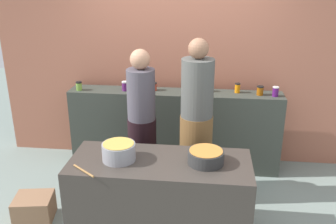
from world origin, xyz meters
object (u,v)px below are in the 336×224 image
Objects in this scene: cooking_pot_left at (119,152)px; preserve_jar_2 at (136,85)px; cook_with_tongs at (142,130)px; wooden_spoon at (84,171)px; preserve_jar_0 at (79,86)px; cooking_pot_center at (206,157)px; preserve_jar_3 at (154,86)px; preserve_jar_7 at (275,92)px; preserve_jar_1 at (125,86)px; bread_crate at (34,208)px; cook_in_cap at (196,130)px; preserve_jar_6 at (260,90)px; preserve_jar_5 at (237,88)px; preserve_jar_4 at (208,88)px.

preserve_jar_2 is at bearing 94.70° from cooking_pot_left.
wooden_spoon is at bearing -108.28° from cook_with_tongs.
preserve_jar_0 is 0.34× the size of cooking_pot_center.
preserve_jar_0 reaches higher than cooking_pot_center.
preserve_jar_2 is 1.46m from cooking_pot_left.
preserve_jar_7 is at bearing -2.78° from preserve_jar_3.
preserve_jar_1 is 0.90× the size of preserve_jar_2.
cooking_pot_left reaches higher than cooking_pot_center.
wooden_spoon is at bearing -94.76° from preserve_jar_2.
bread_crate is (-0.72, -1.31, -0.97)m from preserve_jar_1.
cook_in_cap is 1.90m from bread_crate.
preserve_jar_1 is at bearing -179.53° from preserve_jar_6.
cook_in_cap is (-0.47, -0.78, -0.26)m from preserve_jar_5.
preserve_jar_6 is at bearing 1.45° from preserve_jar_0.
preserve_jar_5 is 2.72m from bread_crate.
preserve_jar_1 is 1.20m from cook_in_cap.
cooking_pot_left reaches higher than bread_crate.
bread_crate is (-1.77, 0.06, -0.74)m from cooking_pot_center.
cooking_pot_left is 0.98m from cook_in_cap.
preserve_jar_2 is 1.28m from preserve_jar_5.
preserve_jar_6 is at bearing -1.74° from preserve_jar_3.
wooden_spoon is (-0.26, -0.26, -0.07)m from cooking_pot_left.
preserve_jar_2 reaches higher than preserve_jar_1.
preserve_jar_2 reaches higher than preserve_jar_6.
preserve_jar_0 is at bearing -179.42° from preserve_jar_7.
preserve_jar_2 is 1.12× the size of preserve_jar_7.
bread_crate is at bearing -146.92° from preserve_jar_5.
cooking_pot_center is 0.87× the size of bread_crate.
preserve_jar_0 is 0.99× the size of preserve_jar_6.
preserve_jar_7 is 1.59m from cooking_pot_center.
wooden_spoon is at bearing -70.28° from preserve_jar_0.
preserve_jar_2 is 1.87m from bread_crate.
cooking_pot_left is 0.81m from cooking_pot_center.
bread_crate is (-0.71, 0.34, -0.68)m from wooden_spoon.
preserve_jar_3 is 0.34× the size of wooden_spoon.
bread_crate is (-1.04, -0.68, -0.65)m from cook_with_tongs.
preserve_jar_3 reaches higher than cooking_pot_center.
preserve_jar_6 is at bearing 0.47° from preserve_jar_1.
preserve_jar_4 is at bearing 90.20° from cooking_pot_center.
preserve_jar_6 is at bearing 44.06° from cook_in_cap.
preserve_jar_0 is at bearing -173.05° from preserve_jar_2.
cook_in_cap is (1.52, -0.66, -0.26)m from preserve_jar_0.
preserve_jar_3 is 1.32m from preserve_jar_6.
preserve_jar_5 reaches higher than preserve_jar_6.
preserve_jar_1 is 1.78m from bread_crate.
preserve_jar_7 is at bearing -0.58° from preserve_jar_1.
preserve_jar_1 is at bearing 143.15° from cook_in_cap.
preserve_jar_0 is 0.36× the size of cooking_pot_left.
bread_crate is at bearing -128.32° from preserve_jar_3.
preserve_jar_2 is 1.73m from preserve_jar_7.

